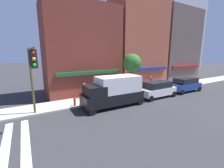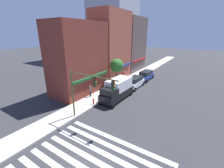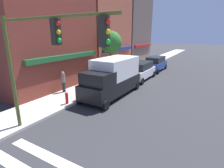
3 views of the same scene
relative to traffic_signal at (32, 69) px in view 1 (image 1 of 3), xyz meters
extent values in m
cube|color=silver|center=(-0.84, -4.04, -4.20)|extent=(0.48, 10.80, 0.01)
cube|color=maroon|center=(6.35, 7.46, 1.41)|extent=(9.46, 5.00, 11.21)
cube|color=#1E592D|center=(6.35, 4.81, -1.20)|extent=(8.04, 0.30, 0.40)
cube|color=#9E4C38|center=(15.76, 7.46, 2.66)|extent=(8.67, 5.00, 13.73)
cube|color=navy|center=(15.76, 4.81, -1.20)|extent=(7.37, 0.30, 0.40)
cube|color=brown|center=(24.98, 7.46, 2.39)|extent=(8.88, 5.00, 13.19)
cube|color=maroon|center=(24.98, 4.81, -1.20)|extent=(7.55, 0.30, 0.40)
cube|color=#B2B7C1|center=(45.34, 25.77, 17.70)|extent=(16.96, 15.62, 43.80)
cylinder|color=#474C1E|center=(0.00, 2.36, -1.36)|extent=(0.18, 0.18, 5.69)
cylinder|color=#474C1E|center=(0.00, -0.68, 1.29)|extent=(0.12, 6.08, 0.12)
cube|color=black|center=(0.00, -0.98, 0.76)|extent=(0.32, 0.24, 0.95)
sphere|color=red|center=(0.00, -1.11, 1.06)|extent=(0.18, 0.18, 0.18)
sphere|color=#EAAD14|center=(0.00, -1.11, 0.76)|extent=(0.18, 0.18, 0.18)
sphere|color=green|center=(0.00, -1.11, 0.46)|extent=(0.18, 0.18, 0.18)
cube|color=black|center=(0.00, -3.11, 0.76)|extent=(0.32, 0.24, 0.95)
sphere|color=red|center=(0.00, -3.24, 1.06)|extent=(0.18, 0.18, 0.18)
sphere|color=#EAAD14|center=(0.00, -3.24, 0.76)|extent=(0.18, 0.18, 0.18)
sphere|color=green|center=(0.00, -3.24, 0.46)|extent=(0.18, 0.18, 0.18)
cube|color=black|center=(6.95, 0.66, -3.31)|extent=(6.25, 2.33, 1.10)
cube|color=silver|center=(7.57, 0.66, -1.96)|extent=(4.39, 2.29, 1.60)
cube|color=black|center=(4.96, 0.66, -2.31)|extent=(1.78, 2.13, 0.90)
cylinder|color=black|center=(4.25, 1.76, -3.86)|extent=(0.68, 0.22, 0.68)
cylinder|color=black|center=(4.25, -0.44, -3.86)|extent=(0.68, 0.22, 0.68)
cylinder|color=black|center=(9.64, 1.76, -3.86)|extent=(0.68, 0.22, 0.68)
cylinder|color=black|center=(9.64, -0.44, -3.86)|extent=(0.68, 0.22, 0.68)
cube|color=white|center=(13.27, 0.66, -3.44)|extent=(4.71, 1.92, 0.85)
cube|color=black|center=(13.27, 0.66, -2.64)|extent=(3.30, 1.76, 0.75)
cylinder|color=black|center=(11.33, 1.61, -3.86)|extent=(0.68, 0.22, 0.68)
cylinder|color=black|center=(11.33, -0.29, -3.86)|extent=(0.68, 0.22, 0.68)
cylinder|color=black|center=(15.21, 1.61, -3.86)|extent=(0.68, 0.22, 0.68)
cylinder|color=black|center=(15.21, -0.29, -3.86)|extent=(0.68, 0.22, 0.68)
cube|color=navy|center=(18.81, 0.66, -3.44)|extent=(4.74, 2.01, 0.85)
cube|color=black|center=(18.81, 0.66, -2.64)|extent=(3.33, 1.83, 0.75)
cylinder|color=black|center=(16.87, 1.61, -3.86)|extent=(0.68, 0.22, 0.68)
cylinder|color=black|center=(16.87, -0.29, -3.86)|extent=(0.68, 0.22, 0.68)
cylinder|color=black|center=(20.75, 1.61, -3.86)|extent=(0.68, 0.22, 0.68)
cylinder|color=black|center=(20.75, -0.29, -3.86)|extent=(0.68, 0.22, 0.68)
cylinder|color=#23232D|center=(15.97, 4.43, -3.63)|extent=(0.26, 0.26, 0.85)
cylinder|color=red|center=(15.97, 4.43, -2.85)|extent=(0.32, 0.32, 0.70)
sphere|color=tan|center=(15.97, 4.43, -2.39)|extent=(0.22, 0.22, 0.22)
cylinder|color=#23232D|center=(5.36, 4.46, -3.63)|extent=(0.26, 0.26, 0.85)
cylinder|color=slate|center=(5.36, 4.46, -2.85)|extent=(0.32, 0.32, 0.70)
sphere|color=tan|center=(5.36, 4.46, -2.39)|extent=(0.22, 0.22, 0.22)
cylinder|color=red|center=(3.55, 2.36, -3.73)|extent=(0.20, 0.20, 0.65)
sphere|color=red|center=(3.55, 2.36, -3.33)|extent=(0.24, 0.24, 0.24)
cylinder|color=brown|center=(11.45, 3.46, -2.50)|extent=(0.24, 0.24, 3.10)
sphere|color=#286623|center=(11.45, 3.46, -0.13)|extent=(2.35, 2.35, 2.35)
camera|label=1|loc=(-0.49, -11.75, 1.01)|focal=24.00mm
camera|label=2|loc=(-10.77, -9.98, 5.28)|focal=24.00mm
camera|label=3|loc=(-4.79, -6.19, 0.68)|focal=28.00mm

